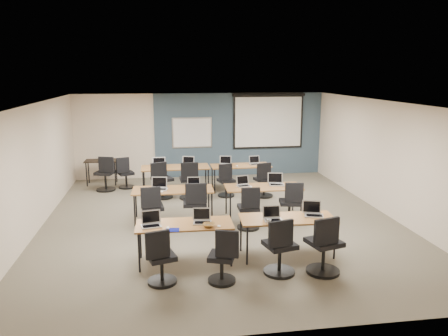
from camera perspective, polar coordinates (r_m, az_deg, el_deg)
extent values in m
cube|color=#6B6354|center=(10.15, -0.43, -6.89)|extent=(8.00, 9.00, 0.02)
cube|color=white|center=(9.60, -0.46, 8.50)|extent=(8.00, 9.00, 0.02)
cube|color=beige|center=(14.19, -3.00, 4.28)|extent=(8.00, 0.04, 2.70)
cube|color=beige|center=(5.54, 6.17, -8.89)|extent=(8.00, 0.04, 2.70)
cube|color=beige|center=(10.05, -23.64, -0.15)|extent=(0.04, 9.00, 2.70)
cube|color=beige|center=(11.07, 20.53, 1.18)|extent=(0.04, 9.00, 2.70)
cube|color=#3D5977|center=(14.33, 2.01, 4.37)|extent=(5.50, 0.04, 2.70)
cube|color=#ABABAB|center=(14.08, -4.19, 4.61)|extent=(1.28, 0.02, 0.98)
cube|color=white|center=(14.07, -4.19, 4.60)|extent=(1.20, 0.02, 0.90)
cube|color=black|center=(14.42, 5.80, 6.16)|extent=(2.32, 0.03, 1.82)
cube|color=white|center=(14.42, 5.81, 6.00)|extent=(2.20, 0.02, 1.62)
cylinder|color=black|center=(14.35, 5.88, 9.49)|extent=(2.40, 0.10, 0.10)
cube|color=#A07946|center=(7.83, -5.18, -7.35)|extent=(1.71, 0.71, 0.03)
cylinder|color=black|center=(7.68, -11.03, -10.85)|extent=(0.04, 0.04, 0.70)
cylinder|color=black|center=(7.76, 0.98, -10.36)|extent=(0.04, 0.04, 0.70)
cylinder|color=black|center=(8.23, -10.87, -9.23)|extent=(0.04, 0.04, 0.70)
cylinder|color=black|center=(8.31, 0.30, -8.79)|extent=(0.04, 0.04, 0.70)
cube|color=#9B7644|center=(8.18, 8.28, -6.55)|extent=(1.75, 0.73, 0.03)
cylinder|color=black|center=(7.84, 3.05, -10.13)|extent=(0.04, 0.04, 0.70)
cylinder|color=black|center=(8.30, 14.27, -9.20)|extent=(0.04, 0.04, 0.70)
cylinder|color=black|center=(8.40, 2.21, -8.56)|extent=(0.04, 0.04, 0.70)
cylinder|color=black|center=(8.83, 12.75, -7.80)|extent=(0.04, 0.04, 0.70)
cube|color=olive|center=(10.09, -6.70, -2.84)|extent=(1.84, 0.77, 0.03)
cylinder|color=black|center=(9.90, -11.60, -5.52)|extent=(0.04, 0.04, 0.70)
cylinder|color=black|center=(9.94, -1.59, -5.18)|extent=(0.04, 0.04, 0.70)
cylinder|color=black|center=(10.51, -11.42, -4.44)|extent=(0.04, 0.04, 0.70)
cylinder|color=black|center=(10.56, -2.01, -4.13)|extent=(0.04, 0.04, 0.70)
cube|color=#956030|center=(10.30, 5.15, -2.49)|extent=(1.79, 0.75, 0.03)
cylinder|color=black|center=(9.94, 0.83, -5.18)|extent=(0.04, 0.04, 0.70)
cylinder|color=black|center=(10.33, 10.04, -4.69)|extent=(0.04, 0.04, 0.70)
cylinder|color=black|center=(10.53, 0.28, -4.16)|extent=(0.04, 0.04, 0.70)
cylinder|color=black|center=(10.90, 9.01, -3.74)|extent=(0.04, 0.04, 0.70)
cube|color=brown|center=(12.45, -6.37, 0.09)|extent=(1.92, 0.80, 0.03)
cylinder|color=black|center=(12.20, -10.49, -2.06)|extent=(0.04, 0.04, 0.70)
cylinder|color=black|center=(12.26, -2.06, -1.78)|extent=(0.04, 0.04, 0.70)
cylinder|color=black|center=(12.86, -10.40, -1.31)|extent=(0.04, 0.04, 0.70)
cylinder|color=black|center=(12.92, -2.40, -1.05)|extent=(0.04, 0.04, 0.70)
cube|color=brown|center=(12.59, 2.17, 0.30)|extent=(1.70, 0.71, 0.03)
cylinder|color=black|center=(12.27, -1.22, -1.76)|extent=(0.04, 0.04, 0.70)
cylinder|color=black|center=(12.56, 5.96, -1.49)|extent=(0.04, 0.04, 0.70)
cylinder|color=black|center=(12.84, -1.55, -1.12)|extent=(0.04, 0.04, 0.70)
cylinder|color=black|center=(13.12, 5.32, -0.88)|extent=(0.04, 0.04, 0.70)
cube|color=#B3B3B7|center=(7.74, -9.50, -7.51)|extent=(0.34, 0.24, 0.02)
cube|color=black|center=(7.71, -9.50, -7.47)|extent=(0.29, 0.14, 0.00)
cube|color=#B3B3B7|center=(7.82, -9.52, -6.30)|extent=(0.34, 0.06, 0.23)
cube|color=black|center=(7.81, -9.52, -6.31)|extent=(0.30, 0.04, 0.19)
ellipsoid|color=white|center=(7.62, -7.34, -7.76)|extent=(0.07, 0.10, 0.03)
cylinder|color=black|center=(7.40, -8.06, -14.44)|extent=(0.47, 0.47, 0.05)
cylinder|color=black|center=(7.32, -8.11, -13.15)|extent=(0.06, 0.06, 0.42)
cube|color=black|center=(7.22, -8.17, -11.36)|extent=(0.42, 0.42, 0.08)
cube|color=black|center=(6.94, -8.66, -9.87)|extent=(0.38, 0.06, 0.44)
cube|color=#AFAFBD|center=(7.81, -2.84, -7.15)|extent=(0.32, 0.23, 0.02)
cube|color=black|center=(7.79, -2.82, -7.12)|extent=(0.27, 0.14, 0.00)
cube|color=#AFAFBD|center=(7.89, -2.94, -6.01)|extent=(0.32, 0.06, 0.22)
cube|color=black|center=(7.88, -2.93, -6.02)|extent=(0.28, 0.04, 0.18)
ellipsoid|color=white|center=(7.63, -0.65, -7.60)|extent=(0.07, 0.10, 0.03)
cylinder|color=black|center=(7.37, -0.30, -14.46)|extent=(0.46, 0.46, 0.05)
cylinder|color=black|center=(7.29, -0.30, -13.21)|extent=(0.06, 0.06, 0.41)
cube|color=black|center=(7.19, -0.30, -11.46)|extent=(0.41, 0.41, 0.08)
cube|color=black|center=(6.93, 0.41, -9.89)|extent=(0.37, 0.06, 0.44)
cube|color=silver|center=(7.98, 6.44, -6.79)|extent=(0.32, 0.23, 0.02)
cube|color=black|center=(7.95, 6.48, -6.76)|extent=(0.27, 0.14, 0.00)
cube|color=silver|center=(8.05, 6.23, -5.68)|extent=(0.32, 0.06, 0.22)
cube|color=black|center=(8.05, 6.24, -5.69)|extent=(0.28, 0.04, 0.18)
ellipsoid|color=white|center=(7.97, 7.71, -6.84)|extent=(0.07, 0.10, 0.03)
cylinder|color=black|center=(7.71, 7.21, -13.28)|extent=(0.54, 0.54, 0.05)
cylinder|color=black|center=(7.62, 7.25, -11.83)|extent=(0.06, 0.06, 0.48)
cube|color=black|center=(7.51, 7.31, -9.89)|extent=(0.48, 0.48, 0.08)
cube|color=black|center=(7.21, 7.43, -8.49)|extent=(0.43, 0.06, 0.44)
cube|color=silver|center=(8.34, 11.67, -6.12)|extent=(0.35, 0.25, 0.02)
cube|color=black|center=(8.32, 11.72, -6.08)|extent=(0.29, 0.15, 0.00)
cube|color=silver|center=(8.42, 11.39, -4.98)|extent=(0.35, 0.06, 0.24)
cube|color=black|center=(8.41, 11.41, -5.00)|extent=(0.30, 0.05, 0.20)
ellipsoid|color=white|center=(8.27, 13.90, -6.37)|extent=(0.06, 0.10, 0.03)
cylinder|color=black|center=(7.86, 12.76, -12.97)|extent=(0.58, 0.58, 0.05)
cylinder|color=black|center=(7.77, 12.84, -11.44)|extent=(0.06, 0.06, 0.51)
cube|color=black|center=(7.65, 12.95, -9.42)|extent=(0.51, 0.51, 0.08)
cube|color=black|center=(7.34, 13.25, -8.06)|extent=(0.46, 0.06, 0.44)
cube|color=silver|center=(10.06, -8.42, -2.78)|extent=(0.36, 0.26, 0.02)
cube|color=black|center=(10.04, -8.42, -2.74)|extent=(0.30, 0.15, 0.00)
cube|color=silver|center=(10.17, -8.45, -1.83)|extent=(0.36, 0.07, 0.25)
cube|color=black|center=(10.16, -8.45, -1.84)|extent=(0.31, 0.05, 0.20)
ellipsoid|color=white|center=(9.86, -8.12, -3.08)|extent=(0.07, 0.10, 0.04)
cylinder|color=black|center=(9.76, -9.23, -7.71)|extent=(0.52, 0.52, 0.05)
cylinder|color=black|center=(9.69, -9.28, -6.57)|extent=(0.06, 0.06, 0.46)
cube|color=black|center=(9.60, -9.33, -5.05)|extent=(0.46, 0.46, 0.08)
cube|color=black|center=(9.33, -9.55, -3.80)|extent=(0.42, 0.06, 0.44)
cube|color=silver|center=(10.16, -3.92, -2.53)|extent=(0.30, 0.22, 0.02)
cube|color=black|center=(10.13, -3.91, -2.49)|extent=(0.25, 0.13, 0.00)
cube|color=silver|center=(10.24, -3.98, -1.74)|extent=(0.30, 0.06, 0.21)
cube|color=black|center=(10.23, -3.98, -1.75)|extent=(0.26, 0.04, 0.17)
ellipsoid|color=white|center=(10.05, -2.94, -2.67)|extent=(0.08, 0.10, 0.03)
cylinder|color=black|center=(9.80, -3.80, -7.48)|extent=(0.57, 0.57, 0.05)
cylinder|color=black|center=(9.72, -3.82, -6.22)|extent=(0.06, 0.06, 0.51)
cube|color=black|center=(9.63, -3.84, -4.57)|extent=(0.51, 0.51, 0.08)
cube|color=black|center=(9.34, -3.67, -3.33)|extent=(0.46, 0.06, 0.44)
cube|color=silver|center=(10.26, 2.57, -2.36)|extent=(0.30, 0.22, 0.02)
cube|color=black|center=(10.24, 2.59, -2.32)|extent=(0.26, 0.13, 0.00)
cube|color=silver|center=(10.35, 2.45, -1.56)|extent=(0.30, 0.06, 0.21)
cube|color=black|center=(10.34, 2.46, -1.57)|extent=(0.27, 0.04, 0.17)
ellipsoid|color=white|center=(10.20, 3.52, -2.44)|extent=(0.07, 0.11, 0.04)
cylinder|color=black|center=(9.68, 3.17, -7.73)|extent=(0.49, 0.49, 0.05)
cylinder|color=black|center=(9.61, 3.18, -6.65)|extent=(0.06, 0.06, 0.43)
cube|color=black|center=(9.53, 3.20, -5.19)|extent=(0.43, 0.43, 0.08)
cube|color=black|center=(9.27, 3.50, -3.90)|extent=(0.40, 0.06, 0.44)
cube|color=silver|center=(10.44, 6.89, -2.18)|extent=(0.36, 0.26, 0.02)
cube|color=black|center=(10.41, 6.92, -2.15)|extent=(0.30, 0.15, 0.00)
cube|color=silver|center=(10.53, 6.71, -1.28)|extent=(0.36, 0.07, 0.25)
cube|color=black|center=(10.53, 6.72, -1.29)|extent=(0.31, 0.05, 0.20)
ellipsoid|color=white|center=(10.31, 8.55, -2.40)|extent=(0.09, 0.12, 0.04)
cylinder|color=black|center=(10.14, 8.48, -6.91)|extent=(0.50, 0.50, 0.05)
cylinder|color=black|center=(10.07, 8.51, -5.86)|extent=(0.06, 0.06, 0.44)
cube|color=black|center=(9.99, 8.56, -4.44)|extent=(0.44, 0.44, 0.08)
cube|color=black|center=(9.75, 9.15, -3.18)|extent=(0.40, 0.06, 0.44)
cube|color=#A9A9B5|center=(12.39, -8.47, 0.09)|extent=(0.36, 0.26, 0.02)
cube|color=black|center=(12.36, -8.47, 0.13)|extent=(0.31, 0.15, 0.00)
cube|color=#A9A9B5|center=(12.50, -8.49, 0.84)|extent=(0.36, 0.07, 0.25)
cube|color=black|center=(12.49, -8.49, 0.84)|extent=(0.32, 0.05, 0.20)
ellipsoid|color=white|center=(12.32, -7.96, 0.04)|extent=(0.07, 0.10, 0.03)
cylinder|color=black|center=(12.06, -8.00, -3.74)|extent=(0.55, 0.55, 0.05)
cylinder|color=black|center=(12.00, -8.03, -2.74)|extent=(0.06, 0.06, 0.49)
cube|color=black|center=(11.93, -8.07, -1.43)|extent=(0.49, 0.49, 0.08)
cube|color=black|center=(11.67, -8.52, -0.34)|extent=(0.44, 0.06, 0.44)
cube|color=#B3B3B5|center=(12.49, -4.62, 0.30)|extent=(0.35, 0.25, 0.02)
cube|color=black|center=(12.47, -4.62, 0.33)|extent=(0.29, 0.15, 0.00)
cube|color=#B3B3B5|center=(12.60, -4.68, 1.01)|extent=(0.35, 0.06, 0.24)
cube|color=black|center=(12.59, -4.68, 1.00)|extent=(0.30, 0.05, 0.20)
ellipsoid|color=white|center=(12.23, -3.99, 0.05)|extent=(0.08, 0.11, 0.03)
cylinder|color=black|center=(11.91, -4.49, -3.85)|extent=(0.56, 0.56, 0.05)
cylinder|color=black|center=(11.85, -4.51, -2.81)|extent=(0.06, 0.06, 0.50)
cube|color=black|center=(11.78, -4.53, -1.45)|extent=(0.50, 0.50, 0.08)
cube|color=black|center=(11.49, -4.52, -0.37)|extent=(0.46, 0.06, 0.44)
cube|color=silver|center=(12.55, 0.30, 0.39)|extent=(0.34, 0.24, 0.02)
cube|color=black|center=(12.53, 0.31, 0.43)|extent=(0.28, 0.14, 0.00)
cube|color=silver|center=(12.65, 0.21, 1.08)|extent=(0.34, 0.06, 0.23)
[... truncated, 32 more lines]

